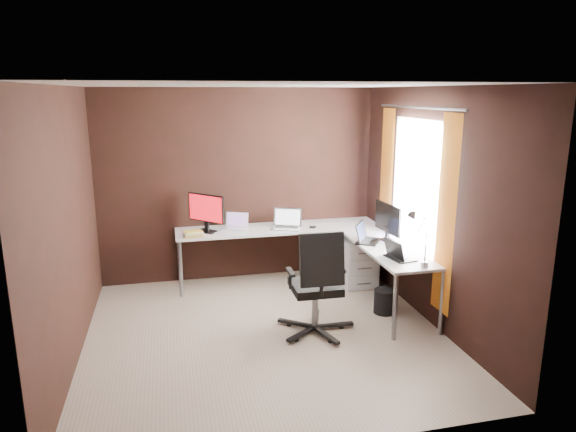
# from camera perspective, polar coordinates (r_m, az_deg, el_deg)

# --- Properties ---
(room) EXTENTS (3.60, 3.60, 2.50)m
(room) POSITION_cam_1_polar(r_m,az_deg,el_deg) (5.14, 0.94, 0.55)
(room) COLOR tan
(room) RESTS_ON ground
(desk) EXTENTS (2.65, 2.25, 0.73)m
(desk) POSITION_cam_1_polar(r_m,az_deg,el_deg) (6.33, 3.18, -2.56)
(desk) COLOR white
(desk) RESTS_ON ground
(drawer_pedestal) EXTENTS (0.42, 0.50, 0.60)m
(drawer_pedestal) POSITION_cam_1_polar(r_m,az_deg,el_deg) (6.72, 7.69, -5.06)
(drawer_pedestal) COLOR white
(drawer_pedestal) RESTS_ON ground
(monitor_left) EXTENTS (0.40, 0.41, 0.48)m
(monitor_left) POSITION_cam_1_polar(r_m,az_deg,el_deg) (6.48, -9.08, 0.58)
(monitor_left) COLOR black
(monitor_left) RESTS_ON desk
(monitor_right) EXTENTS (0.15, 0.55, 0.45)m
(monitor_right) POSITION_cam_1_polar(r_m,az_deg,el_deg) (6.09, 11.04, -0.44)
(monitor_right) COLOR black
(monitor_right) RESTS_ON desk
(laptop_white) EXTENTS (0.35, 0.31, 0.20)m
(laptop_white) POSITION_cam_1_polar(r_m,az_deg,el_deg) (6.62, -5.79, -1.01)
(laptop_white) COLOR white
(laptop_white) RESTS_ON desk
(laptop_silver) EXTENTS (0.44, 0.39, 0.25)m
(laptop_silver) POSITION_cam_1_polar(r_m,az_deg,el_deg) (6.61, -0.15, -0.90)
(laptop_silver) COLOR silver
(laptop_silver) RESTS_ON desk
(laptop_black_big) EXTENTS (0.39, 0.42, 0.23)m
(laptop_black_big) POSITION_cam_1_polar(r_m,az_deg,el_deg) (6.08, 8.62, -2.38)
(laptop_black_big) COLOR black
(laptop_black_big) RESTS_ON desk
(laptop_black_small) EXTENTS (0.28, 0.35, 0.21)m
(laptop_black_small) POSITION_cam_1_polar(r_m,az_deg,el_deg) (5.52, 12.11, -4.21)
(laptop_black_small) COLOR black
(laptop_black_small) RESTS_ON desk
(book_stack) EXTENTS (0.25, 0.21, 0.07)m
(book_stack) POSITION_cam_1_polar(r_m,az_deg,el_deg) (6.32, -10.49, -1.97)
(book_stack) COLOR tan
(book_stack) RESTS_ON desk
(mouse_left) EXTENTS (0.08, 0.06, 0.03)m
(mouse_left) POSITION_cam_1_polar(r_m,az_deg,el_deg) (6.41, -8.51, -1.87)
(mouse_left) COLOR black
(mouse_left) RESTS_ON desk
(mouse_corner) EXTENTS (0.10, 0.07, 0.04)m
(mouse_corner) POSITION_cam_1_polar(r_m,az_deg,el_deg) (6.62, 2.77, -1.20)
(mouse_corner) COLOR black
(mouse_corner) RESTS_ON desk
(desk_lamp) EXTENTS (0.19, 0.21, 0.56)m
(desk_lamp) POSITION_cam_1_polar(r_m,az_deg,el_deg) (5.27, 14.20, -1.73)
(desk_lamp) COLOR slate
(desk_lamp) RESTS_ON desk
(office_chair) EXTENTS (0.63, 0.63, 1.12)m
(office_chair) POSITION_cam_1_polar(r_m,az_deg,el_deg) (5.35, 3.14, -9.64)
(office_chair) COLOR black
(office_chair) RESTS_ON ground
(wastebasket) EXTENTS (0.25, 0.25, 0.27)m
(wastebasket) POSITION_cam_1_polar(r_m,az_deg,el_deg) (5.98, 10.64, -9.30)
(wastebasket) COLOR black
(wastebasket) RESTS_ON ground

